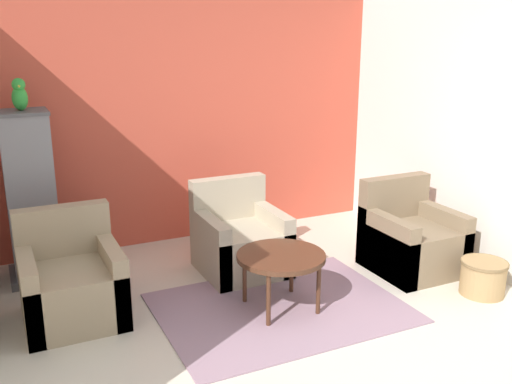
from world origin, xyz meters
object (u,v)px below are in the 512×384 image
at_px(armchair_right, 411,241).
at_px(parrot, 19,95).
at_px(armchair_middle, 240,242).
at_px(wicker_basket, 483,277).
at_px(armchair_left, 71,284).
at_px(birdcage, 31,199).
at_px(coffee_table, 281,259).
at_px(potted_plant, 96,229).

height_order(armchair_right, parrot, parrot).
relative_size(armchair_middle, wicker_basket, 2.16).
relative_size(armchair_left, birdcage, 0.55).
xyz_separation_m(armchair_left, armchair_middle, (1.55, 0.28, 0.00)).
xyz_separation_m(coffee_table, armchair_middle, (0.01, 0.85, -0.15)).
bearing_deg(potted_plant, armchair_middle, -30.24).
xyz_separation_m(birdcage, parrot, (0.00, 0.00, 0.91)).
bearing_deg(armchair_left, coffee_table, -20.05).
bearing_deg(armchair_right, coffee_table, -172.68).
bearing_deg(parrot, armchair_left, -79.56).
relative_size(armchair_left, armchair_middle, 1.00).
distance_m(armchair_middle, birdcage, 1.90).
height_order(armchair_middle, parrot, parrot).
relative_size(birdcage, wicker_basket, 3.93).
xyz_separation_m(armchair_right, wicker_basket, (0.21, -0.69, -0.12)).
xyz_separation_m(parrot, potted_plant, (0.54, 0.03, -1.29)).
distance_m(armchair_right, armchair_middle, 1.60).
xyz_separation_m(coffee_table, parrot, (-1.71, 1.50, 1.22)).
bearing_deg(coffee_table, wicker_basket, -16.55).
bearing_deg(coffee_table, armchair_middle, 89.15).
distance_m(armchair_right, wicker_basket, 0.73).
bearing_deg(parrot, coffee_table, -41.21).
distance_m(armchair_middle, wicker_basket, 2.15).
distance_m(coffee_table, armchair_middle, 0.86).
distance_m(coffee_table, armchair_left, 1.65).
distance_m(potted_plant, wicker_basket, 3.51).
bearing_deg(birdcage, armchair_middle, -20.68).
bearing_deg(armchair_right, birdcage, 157.70).
height_order(birdcage, parrot, parrot).
bearing_deg(parrot, potted_plant, 3.63).
xyz_separation_m(birdcage, wicker_basket, (3.40, -2.00, -0.59)).
bearing_deg(birdcage, armchair_left, -79.53).
bearing_deg(armchair_middle, wicker_basket, -38.83).
bearing_deg(wicker_basket, armchair_right, 106.99).
distance_m(armchair_left, armchair_right, 3.04).
bearing_deg(coffee_table, armchair_right, 7.32).
bearing_deg(potted_plant, parrot, -176.37).
bearing_deg(armchair_right, potted_plant, 153.04).
bearing_deg(wicker_basket, armchair_middle, 141.17).
height_order(armchair_middle, wicker_basket, armchair_middle).
bearing_deg(coffee_table, parrot, 138.79).
relative_size(coffee_table, wicker_basket, 1.82).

